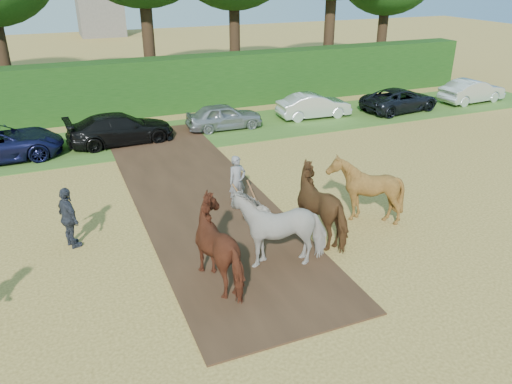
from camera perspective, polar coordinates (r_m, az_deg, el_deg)
name	(u,v)px	position (r m, az deg, el deg)	size (l,w,h in m)	color
ground	(218,316)	(12.28, -4.34, -13.97)	(120.00, 120.00, 0.00)	gold
earth_strip	(196,193)	(18.42, -6.87, -0.08)	(4.50, 17.00, 0.05)	#472D1C
grass_verge	(124,141)	(24.58, -14.85, 5.61)	(50.00, 5.00, 0.03)	#38601E
hedgerow	(108,90)	(28.51, -16.61, 11.07)	(46.00, 1.60, 3.00)	#14380F
spectator_far	(69,218)	(15.47, -20.60, -2.80)	(1.10, 0.46, 1.89)	#262A33
plough_team	(301,213)	(14.51, 5.18, -2.46)	(7.22, 5.85, 2.16)	#5C2817
parked_cars	(158,125)	(24.44, -11.17, 7.54)	(40.78, 2.84, 1.48)	#A2A4A9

